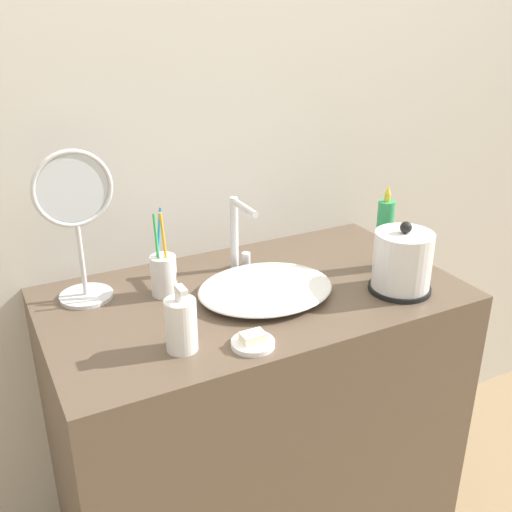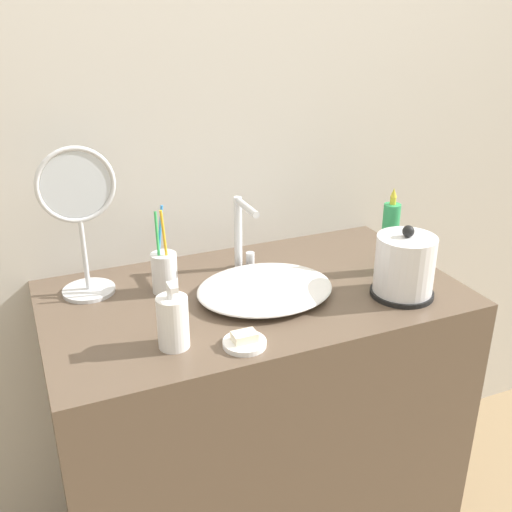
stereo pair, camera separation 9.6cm
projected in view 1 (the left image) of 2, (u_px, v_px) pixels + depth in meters
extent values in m
cube|color=beige|center=(200.00, 106.00, 1.60)|extent=(6.00, 0.04, 2.60)
cube|color=brown|center=(254.00, 431.00, 1.69)|extent=(1.04, 0.59, 0.88)
ellipsoid|color=white|center=(266.00, 288.00, 1.49)|extent=(0.35, 0.29, 0.04)
cylinder|color=silver|center=(234.00, 234.00, 1.61)|extent=(0.02, 0.02, 0.21)
cylinder|color=silver|center=(244.00, 208.00, 1.52)|extent=(0.02, 0.13, 0.02)
cylinder|color=silver|center=(246.00, 259.00, 1.65)|extent=(0.02, 0.02, 0.04)
cylinder|color=black|center=(399.00, 288.00, 1.53)|extent=(0.16, 0.16, 0.01)
cylinder|color=silver|center=(402.00, 262.00, 1.50)|extent=(0.15, 0.15, 0.16)
sphere|color=black|center=(406.00, 227.00, 1.46)|extent=(0.03, 0.03, 0.03)
cylinder|color=silver|center=(164.00, 276.00, 1.49)|extent=(0.06, 0.06, 0.10)
cylinder|color=#338CE0|center=(158.00, 244.00, 1.46)|extent=(0.03, 0.02, 0.18)
cylinder|color=green|center=(157.00, 248.00, 1.45)|extent=(0.01, 0.04, 0.17)
cylinder|color=yellow|center=(165.00, 247.00, 1.45)|extent=(0.02, 0.01, 0.18)
cylinder|color=white|center=(181.00, 325.00, 1.25)|extent=(0.07, 0.07, 0.12)
cylinder|color=white|center=(179.00, 295.00, 1.22)|extent=(0.02, 0.02, 0.02)
cube|color=white|center=(181.00, 290.00, 1.21)|extent=(0.02, 0.04, 0.01)
cylinder|color=#2D9956|center=(384.00, 235.00, 1.61)|extent=(0.04, 0.04, 0.19)
cylinder|color=gold|center=(387.00, 198.00, 1.57)|extent=(0.02, 0.02, 0.02)
cone|color=gold|center=(388.00, 190.00, 1.56)|extent=(0.02, 0.02, 0.02)
cylinder|color=white|center=(253.00, 343.00, 1.28)|extent=(0.09, 0.09, 0.01)
cube|color=#EFE5C6|center=(253.00, 337.00, 1.28)|extent=(0.05, 0.04, 0.02)
cylinder|color=silver|center=(86.00, 296.00, 1.49)|extent=(0.13, 0.13, 0.01)
cylinder|color=silver|center=(82.00, 260.00, 1.45)|extent=(0.01, 0.01, 0.18)
torus|color=silver|center=(73.00, 189.00, 1.38)|extent=(0.19, 0.01, 0.19)
cylinder|color=silver|center=(73.00, 189.00, 1.38)|extent=(0.16, 0.00, 0.16)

